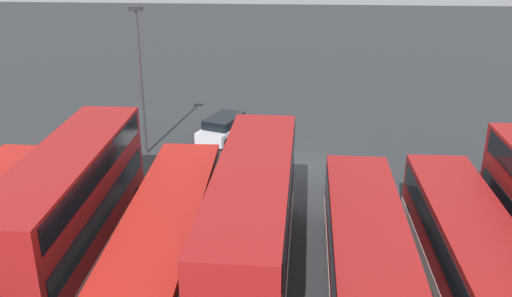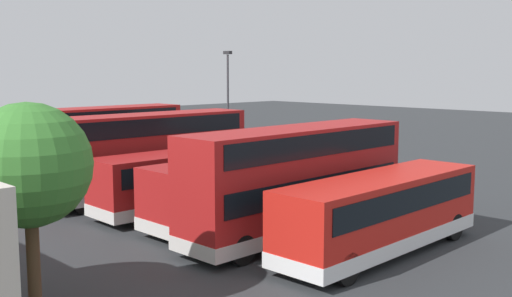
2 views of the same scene
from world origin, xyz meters
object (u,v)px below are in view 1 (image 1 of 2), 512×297
Objects in this scene: bus_single_deck_fourth at (366,247)px; waste_bin_yellow at (500,165)px; bus_single_deck_third at (467,247)px; lamp_post_tall at (140,71)px; bus_double_decker_fifth at (253,223)px; bus_single_deck_sixth at (168,235)px; bus_double_decker_seventh at (71,204)px; car_hatchback_silver at (225,127)px.

bus_single_deck_fourth is 11.36× the size of waste_bin_yellow.
waste_bin_yellow is (-4.70, -10.34, -1.15)m from bus_single_deck_third.
bus_single_deck_third is at bearing 65.55° from waste_bin_yellow.
bus_single_deck_third is 1.01× the size of bus_single_deck_fourth.
bus_single_deck_fourth is at bearing 4.80° from bus_single_deck_third.
lamp_post_tall reaches higher than bus_single_deck_third.
bus_single_deck_sixth is at bearing -6.19° from bus_double_decker_fifth.
bus_single_deck_fourth is 11.06m from bus_double_decker_seventh.
bus_single_deck_fourth is 4.10m from bus_double_decker_fifth.
lamp_post_tall reaches higher than bus_single_deck_fourth.
bus_double_decker_fifth is 7.04m from bus_double_decker_seventh.
car_hatchback_silver is at bearing -106.29° from bus_double_decker_seventh.
bus_double_decker_fifth reaches higher than bus_single_deck_third.
bus_single_deck_sixth is 18.62m from waste_bin_yellow.
bus_double_decker_fifth is 3.29m from bus_single_deck_sixth.
waste_bin_yellow is (-15.15, 4.47, -0.23)m from car_hatchback_silver.
lamp_post_tall is at bearing -71.65° from bus_single_deck_sixth.
bus_single_deck_sixth is 12.97m from lamp_post_tall.
bus_double_decker_fifth is 1.04× the size of bus_double_decker_seventh.
bus_double_decker_seventh is 1.37× the size of lamp_post_tall.
waste_bin_yellow is at bearing -139.17° from bus_double_decker_fifth.
car_hatchback_silver is at bearing -79.35° from bus_double_decker_fifth.
car_hatchback_silver is at bearing -146.40° from lamp_post_tall.
bus_double_decker_fifth is (4.01, -0.01, 0.83)m from bus_single_deck_fourth.
bus_single_deck_fourth is 7.18m from bus_single_deck_sixth.
bus_single_deck_sixth is at bearing 108.35° from lamp_post_tall.
bus_double_decker_fifth is 1.43× the size of lamp_post_tall.
car_hatchback_silver reaches higher than waste_bin_yellow.
bus_double_decker_seventh reaches higher than bus_single_deck_fourth.
bus_double_decker_seventh is 12.04× the size of waste_bin_yellow.
bus_single_deck_sixth is at bearing 33.64° from waste_bin_yellow.
bus_double_decker_fifth is at bearing 172.12° from bus_double_decker_seventh.
bus_double_decker_seventh is 14.83m from car_hatchback_silver.
bus_single_deck_third is at bearing 140.89° from lamp_post_tall.
lamp_post_tall is (11.13, -12.27, 3.23)m from bus_single_deck_fourth.
lamp_post_tall is at bearing -4.79° from waste_bin_yellow.
bus_single_deck_fourth is at bearing 177.19° from bus_single_deck_sixth.
bus_double_decker_fifth reaches higher than bus_single_deck_fourth.
lamp_post_tall reaches higher than car_hatchback_silver.
bus_double_decker_seventh is 11.55m from lamp_post_tall.
bus_double_decker_fifth and bus_double_decker_seventh have the same top height.
bus_single_deck_fourth is 0.94× the size of bus_double_decker_seventh.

